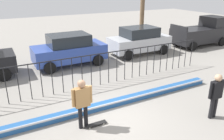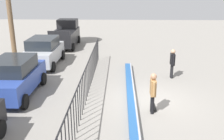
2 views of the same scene
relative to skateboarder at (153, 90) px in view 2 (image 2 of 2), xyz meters
name	(u,v)px [view 2 (image 2 of 2)]	position (x,y,z in m)	size (l,w,h in m)	color
ground_plane	(150,102)	(1.11, -0.06, -1.08)	(60.00, 60.00, 0.00)	gray
bowl_coping_ledge	(131,99)	(1.11, 0.84, -0.96)	(11.00, 0.40, 0.27)	#235699
perimeter_fence	(86,81)	(1.11, 2.98, -0.07)	(14.04, 0.04, 1.62)	black
skateboarder	(153,90)	(0.00, 0.00, 0.00)	(0.72, 0.27, 1.79)	black
skateboard	(153,107)	(0.42, -0.11, -1.02)	(0.80, 0.20, 0.07)	black
camera_operator	(172,61)	(4.47, -1.66, -0.03)	(0.70, 0.26, 1.74)	black
parked_car_blue	(14,77)	(1.67, 6.57, -0.10)	(4.30, 2.12, 1.90)	#2D479E
parked_car_silver	(44,51)	(6.78, 6.58, -0.10)	(4.30, 2.12, 1.90)	#B7BABF
pickup_truck	(65,35)	(12.61, 6.26, -0.04)	(4.70, 2.12, 2.24)	black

